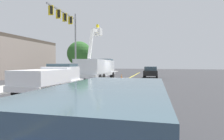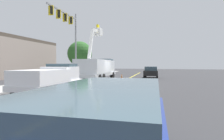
{
  "view_description": "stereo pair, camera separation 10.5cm",
  "coord_description": "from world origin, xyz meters",
  "px_view_note": "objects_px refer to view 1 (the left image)",
  "views": [
    {
      "loc": [
        -19.68,
        -5.17,
        2.03
      ],
      "look_at": [
        -0.8,
        0.75,
        1.4
      ],
      "focal_mm": 29.62,
      "sensor_mm": 36.0,
      "label": 1
    },
    {
      "loc": [
        -19.65,
        -5.27,
        2.03
      ],
      "look_at": [
        -0.8,
        0.75,
        1.4
      ],
      "focal_mm": 29.62,
      "sensor_mm": 36.0,
      "label": 2
    }
  ],
  "objects_px": {
    "traffic_cone_leading": "(44,102)",
    "traffic_cone_mid_front": "(88,87)",
    "utility_bucket_truck": "(97,68)",
    "trailing_sedan": "(109,133)",
    "traffic_cone_trailing": "(121,77)",
    "traffic_signal_mast": "(68,29)",
    "service_pickup_truck": "(51,78)",
    "traffic_cone_mid_rear": "(112,81)",
    "passing_minivan": "(151,71)"
  },
  "relations": [
    {
      "from": "traffic_cone_trailing",
      "to": "trailing_sedan",
      "type": "bearing_deg",
      "value": -166.03
    },
    {
      "from": "traffic_signal_mast",
      "to": "service_pickup_truck",
      "type": "bearing_deg",
      "value": -154.48
    },
    {
      "from": "service_pickup_truck",
      "to": "traffic_signal_mast",
      "type": "bearing_deg",
      "value": 25.52
    },
    {
      "from": "traffic_cone_mid_front",
      "to": "trailing_sedan",
      "type": "bearing_deg",
      "value": -153.34
    },
    {
      "from": "traffic_cone_leading",
      "to": "traffic_cone_mid_front",
      "type": "height_order",
      "value": "traffic_cone_leading"
    },
    {
      "from": "utility_bucket_truck",
      "to": "service_pickup_truck",
      "type": "xyz_separation_m",
      "value": [
        -9.47,
        -0.68,
        -0.49
      ]
    },
    {
      "from": "service_pickup_truck",
      "to": "traffic_cone_mid_rear",
      "type": "distance_m",
      "value": 8.05
    },
    {
      "from": "utility_bucket_truck",
      "to": "passing_minivan",
      "type": "distance_m",
      "value": 9.3
    },
    {
      "from": "traffic_cone_mid_rear",
      "to": "traffic_cone_leading",
      "type": "bearing_deg",
      "value": -177.63
    },
    {
      "from": "traffic_cone_mid_front",
      "to": "traffic_cone_trailing",
      "type": "height_order",
      "value": "traffic_cone_mid_front"
    },
    {
      "from": "traffic_cone_leading",
      "to": "traffic_cone_mid_front",
      "type": "relative_size",
      "value": 1.09
    },
    {
      "from": "traffic_cone_mid_rear",
      "to": "service_pickup_truck",
      "type": "bearing_deg",
      "value": 168.12
    },
    {
      "from": "traffic_cone_mid_front",
      "to": "traffic_cone_trailing",
      "type": "distance_m",
      "value": 11.8
    },
    {
      "from": "traffic_cone_leading",
      "to": "passing_minivan",
      "type": "bearing_deg",
      "value": -6.9
    },
    {
      "from": "passing_minivan",
      "to": "traffic_cone_leading",
      "type": "distance_m",
      "value": 20.75
    },
    {
      "from": "service_pickup_truck",
      "to": "traffic_cone_trailing",
      "type": "xyz_separation_m",
      "value": [
        13.84,
        -1.06,
        -0.77
      ]
    },
    {
      "from": "passing_minivan",
      "to": "traffic_cone_mid_rear",
      "type": "xyz_separation_m",
      "value": [
        -9.26,
        2.96,
        -0.62
      ]
    },
    {
      "from": "service_pickup_truck",
      "to": "traffic_cone_mid_rear",
      "type": "height_order",
      "value": "service_pickup_truck"
    },
    {
      "from": "traffic_cone_leading",
      "to": "traffic_cone_mid_rear",
      "type": "xyz_separation_m",
      "value": [
        11.34,
        0.47,
        -0.07
      ]
    },
    {
      "from": "trailing_sedan",
      "to": "traffic_cone_leading",
      "type": "height_order",
      "value": "trailing_sedan"
    },
    {
      "from": "traffic_cone_mid_front",
      "to": "traffic_signal_mast",
      "type": "distance_m",
      "value": 12.39
    },
    {
      "from": "passing_minivan",
      "to": "traffic_signal_mast",
      "type": "height_order",
      "value": "traffic_signal_mast"
    },
    {
      "from": "traffic_cone_trailing",
      "to": "traffic_signal_mast",
      "type": "xyz_separation_m",
      "value": [
        -3.29,
        6.09,
        6.16
      ]
    },
    {
      "from": "traffic_cone_leading",
      "to": "traffic_signal_mast",
      "type": "relative_size",
      "value": 0.1
    },
    {
      "from": "utility_bucket_truck",
      "to": "traffic_signal_mast",
      "type": "distance_m",
      "value": 6.65
    },
    {
      "from": "passing_minivan",
      "to": "traffic_cone_trailing",
      "type": "relative_size",
      "value": 6.92
    },
    {
      "from": "traffic_signal_mast",
      "to": "traffic_cone_mid_front",
      "type": "bearing_deg",
      "value": -142.05
    },
    {
      "from": "passing_minivan",
      "to": "trailing_sedan",
      "type": "height_order",
      "value": "same"
    },
    {
      "from": "passing_minivan",
      "to": "utility_bucket_truck",
      "type": "bearing_deg",
      "value": 145.25
    },
    {
      "from": "service_pickup_truck",
      "to": "traffic_signal_mast",
      "type": "xyz_separation_m",
      "value": [
        10.55,
        5.04,
        5.39
      ]
    },
    {
      "from": "utility_bucket_truck",
      "to": "service_pickup_truck",
      "type": "distance_m",
      "value": 9.51
    },
    {
      "from": "service_pickup_truck",
      "to": "passing_minivan",
      "type": "height_order",
      "value": "service_pickup_truck"
    },
    {
      "from": "passing_minivan",
      "to": "traffic_cone_mid_front",
      "type": "height_order",
      "value": "passing_minivan"
    },
    {
      "from": "passing_minivan",
      "to": "trailing_sedan",
      "type": "distance_m",
      "value": 24.58
    },
    {
      "from": "trailing_sedan",
      "to": "passing_minivan",
      "type": "bearing_deg",
      "value": 4.05
    },
    {
      "from": "passing_minivan",
      "to": "traffic_cone_mid_rear",
      "type": "distance_m",
      "value": 9.74
    },
    {
      "from": "traffic_cone_trailing",
      "to": "traffic_cone_mid_front",
      "type": "bearing_deg",
      "value": -177.42
    },
    {
      "from": "service_pickup_truck",
      "to": "traffic_cone_trailing",
      "type": "distance_m",
      "value": 13.9
    },
    {
      "from": "traffic_cone_leading",
      "to": "trailing_sedan",
      "type": "bearing_deg",
      "value": -132.87
    },
    {
      "from": "trailing_sedan",
      "to": "traffic_cone_mid_rear",
      "type": "distance_m",
      "value": 15.98
    },
    {
      "from": "utility_bucket_truck",
      "to": "service_pickup_truck",
      "type": "height_order",
      "value": "utility_bucket_truck"
    },
    {
      "from": "traffic_cone_mid_rear",
      "to": "traffic_cone_trailing",
      "type": "distance_m",
      "value": 6.03
    },
    {
      "from": "service_pickup_truck",
      "to": "passing_minivan",
      "type": "bearing_deg",
      "value": -15.09
    },
    {
      "from": "traffic_signal_mast",
      "to": "trailing_sedan",
      "type": "bearing_deg",
      "value": -147.65
    },
    {
      "from": "service_pickup_truck",
      "to": "passing_minivan",
      "type": "relative_size",
      "value": 1.16
    },
    {
      "from": "utility_bucket_truck",
      "to": "traffic_signal_mast",
      "type": "bearing_deg",
      "value": 76.1
    },
    {
      "from": "service_pickup_truck",
      "to": "traffic_cone_leading",
      "type": "bearing_deg",
      "value": -148.82
    },
    {
      "from": "trailing_sedan",
      "to": "traffic_signal_mast",
      "type": "xyz_separation_m",
      "value": [
        17.97,
        11.38,
        5.54
      ]
    },
    {
      "from": "utility_bucket_truck",
      "to": "traffic_cone_mid_front",
      "type": "distance_m",
      "value": 7.85
    },
    {
      "from": "traffic_cone_mid_front",
      "to": "traffic_signal_mast",
      "type": "bearing_deg",
      "value": 37.95
    }
  ]
}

